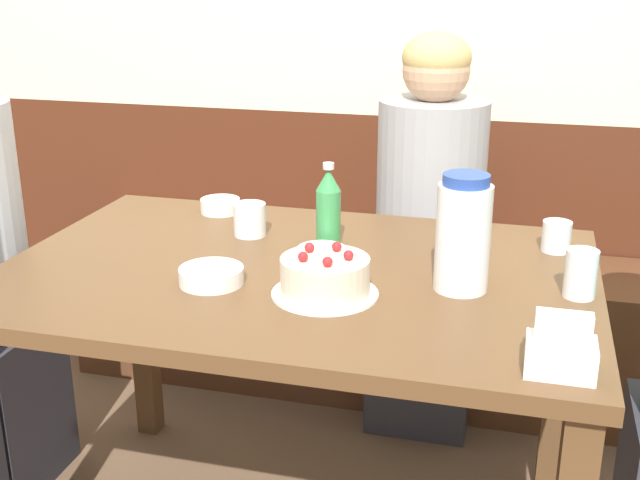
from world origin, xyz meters
name	(u,v)px	position (x,y,z in m)	size (l,w,h in m)	color
bench_seat	(369,321)	(0.00, 0.83, 0.23)	(1.97, 0.38, 0.46)	#56331E
dining_table	(297,307)	(0.00, 0.00, 0.63)	(1.27, 0.86, 0.72)	brown
birthday_cake	(325,277)	(0.10, -0.13, 0.76)	(0.21, 0.21, 0.10)	white
water_pitcher	(463,234)	(0.35, -0.03, 0.84)	(0.11, 0.11, 0.24)	white
soju_bottle	(328,207)	(0.03, 0.17, 0.82)	(0.06, 0.06, 0.19)	#388E4C
napkin_holder	(561,351)	(0.54, -0.34, 0.76)	(0.11, 0.08, 0.11)	white
bowl_soup_white	(322,254)	(0.04, 0.06, 0.74)	(0.11, 0.11, 0.03)	white
bowl_rice_small	(220,206)	(-0.31, 0.34, 0.74)	(0.10, 0.10, 0.04)	white
bowl_side_dish	(211,276)	(-0.14, -0.13, 0.74)	(0.13, 0.13, 0.03)	white
glass_water_tall	(250,219)	(-0.17, 0.18, 0.76)	(0.08, 0.08, 0.08)	silver
glass_tumbler_short	(581,274)	(0.58, -0.01, 0.77)	(0.06, 0.06, 0.10)	silver
glass_shot_small	(556,236)	(0.54, 0.25, 0.76)	(0.07, 0.07, 0.07)	silver
person_teal_shirt	(428,248)	(0.20, 0.69, 0.55)	(0.31, 0.34, 1.17)	#33333D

